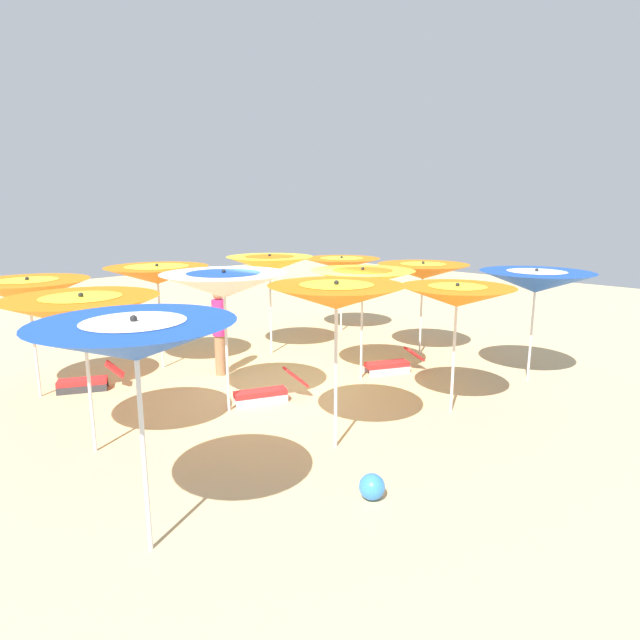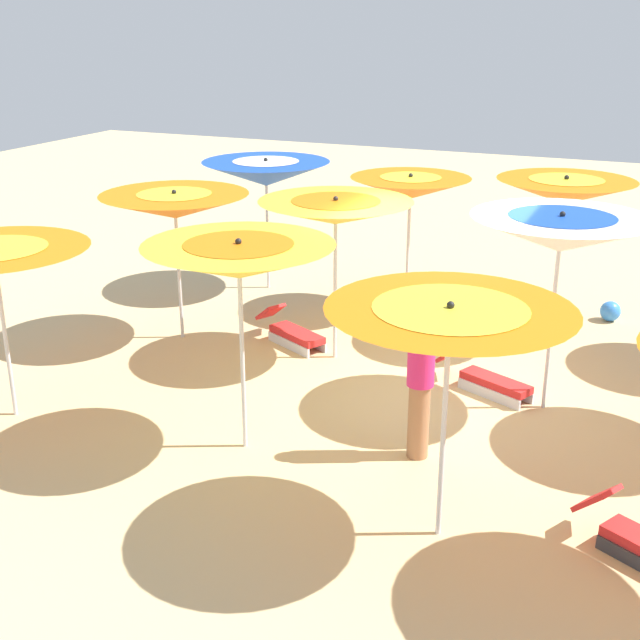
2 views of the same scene
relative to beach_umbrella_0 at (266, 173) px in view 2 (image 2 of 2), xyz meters
The scene contains 13 objects.
ground 5.24m from the beach_umbrella_0, 127.80° to the right, with size 39.51×39.51×0.04m, color #D1B57F.
beach_umbrella_0 is the anchor object (origin of this frame).
beach_umbrella_1 2.75m from the beach_umbrella_0, behind, with size 2.17×2.17×2.28m.
beach_umbrella_3 2.68m from the beach_umbrella_0, 94.43° to the right, with size 1.92×1.92×2.30m.
beach_umbrella_4 3.48m from the beach_umbrella_0, 137.39° to the right, with size 2.12×2.12×2.35m.
beach_umbrella_5 5.93m from the beach_umbrella_0, 155.91° to the right, with size 2.07×2.07×2.46m.
beach_umbrella_6 5.17m from the beach_umbrella_0, 97.77° to the right, with size 1.96×1.96×2.53m.
beach_umbrella_7 6.19m from the beach_umbrella_0, 119.32° to the right, with size 2.13×2.13×2.52m.
beach_umbrella_8 7.93m from the beach_umbrella_0, 141.58° to the right, with size 2.21×2.21×2.35m.
lounger_1 5.79m from the beach_umbrella_0, 121.78° to the right, with size 0.85×1.40×0.61m.
lounger_2 3.40m from the beach_umbrella_0, 145.87° to the right, with size 0.91×1.34×0.52m.
beachgoer_0 6.57m from the beach_umbrella_0, 138.45° to the right, with size 0.30×0.30×1.88m.
beach_ball 6.19m from the beach_umbrella_0, 84.06° to the right, with size 0.33×0.33×0.33m, color #337FE5.
Camera 2 is at (-9.97, -2.80, 4.67)m, focal length 47.04 mm.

